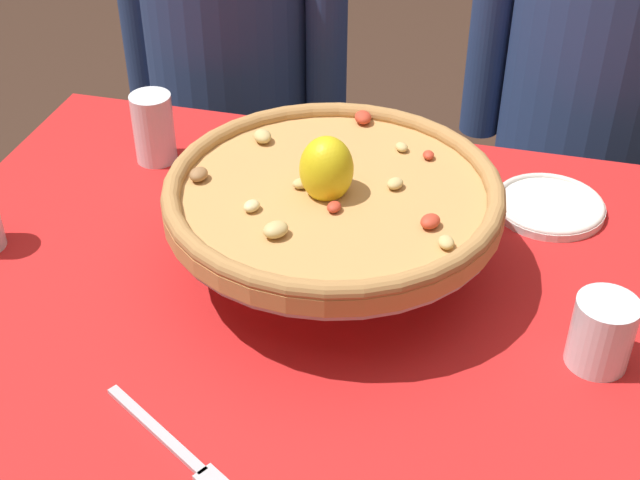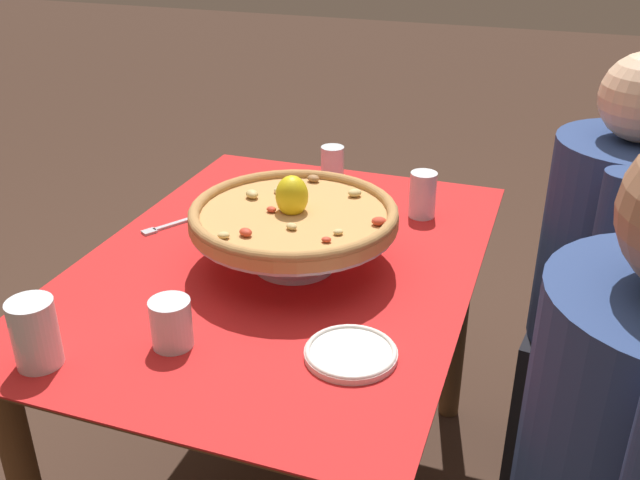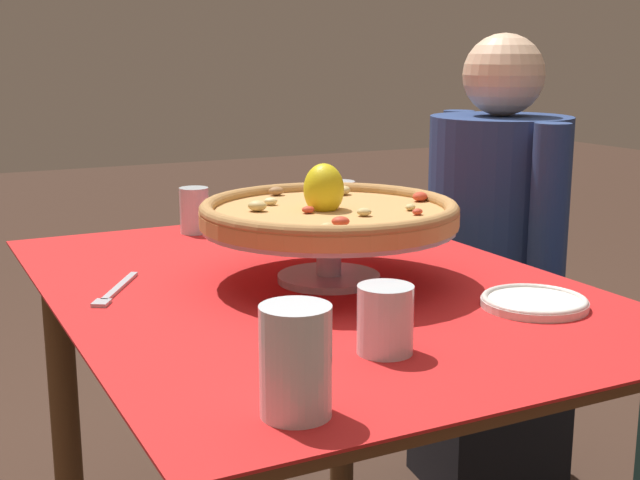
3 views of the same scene
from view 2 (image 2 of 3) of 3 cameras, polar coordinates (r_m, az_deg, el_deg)
dining_table at (r=1.62m, az=-3.09°, el=-5.20°), size 1.14×0.83×0.71m
pizza_stand at (r=1.51m, az=-2.08°, el=0.52°), size 0.43×0.43×0.10m
pizza at (r=1.49m, az=-2.10°, el=2.10°), size 0.43×0.43×0.10m
water_glass_front_right at (r=1.31m, az=-21.59°, el=-7.20°), size 0.08×0.08×0.12m
water_glass_side_right at (r=1.30m, az=-11.68°, el=-6.71°), size 0.07×0.07×0.09m
water_glass_side_left at (r=1.96m, az=0.99°, el=5.86°), size 0.06×0.06×0.10m
water_glass_back_left at (r=1.77m, az=8.12°, el=3.34°), size 0.06×0.06×0.11m
side_plate at (r=1.26m, az=2.46°, el=-8.91°), size 0.16×0.16×0.02m
dinner_fork at (r=1.76m, az=-11.39°, el=1.29°), size 0.18×0.12×0.01m
diner_left at (r=1.87m, az=21.59°, el=-4.30°), size 0.49×0.38×1.14m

